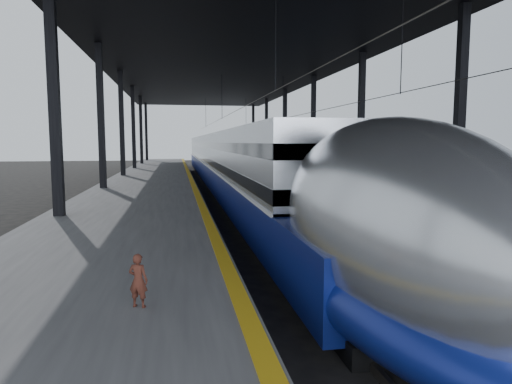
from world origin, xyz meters
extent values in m
plane|color=black|center=(0.00, 0.00, 0.00)|extent=(160.00, 160.00, 0.00)
cube|color=#4C4C4F|center=(-3.50, 20.00, 0.50)|extent=(6.00, 80.00, 1.00)
cube|color=gold|center=(-0.70, 20.00, 1.00)|extent=(0.30, 80.00, 0.01)
cube|color=slate|center=(1.28, 20.00, 0.08)|extent=(0.08, 80.00, 0.16)
cube|color=slate|center=(2.72, 20.00, 0.08)|extent=(0.08, 80.00, 0.16)
cube|color=slate|center=(6.28, 20.00, 0.08)|extent=(0.08, 80.00, 0.16)
cube|color=slate|center=(7.72, 20.00, 0.08)|extent=(0.08, 80.00, 0.16)
cube|color=black|center=(-5.80, 5.00, 4.50)|extent=(0.35, 0.35, 9.00)
cube|color=black|center=(9.60, 5.00, 4.50)|extent=(0.35, 0.35, 9.00)
cube|color=black|center=(-5.80, 15.00, 4.50)|extent=(0.35, 0.35, 9.00)
cube|color=black|center=(9.60, 15.00, 4.50)|extent=(0.35, 0.35, 9.00)
cube|color=black|center=(-5.80, 25.00, 4.50)|extent=(0.35, 0.35, 9.00)
cube|color=black|center=(9.60, 25.00, 4.50)|extent=(0.35, 0.35, 9.00)
cube|color=black|center=(-5.80, 35.00, 4.50)|extent=(0.35, 0.35, 9.00)
cube|color=black|center=(9.60, 35.00, 4.50)|extent=(0.35, 0.35, 9.00)
cube|color=black|center=(-5.80, 45.00, 4.50)|extent=(0.35, 0.35, 9.00)
cube|color=black|center=(9.60, 45.00, 4.50)|extent=(0.35, 0.35, 9.00)
cube|color=black|center=(-5.80, 55.00, 4.50)|extent=(0.35, 0.35, 9.00)
cube|color=black|center=(9.60, 55.00, 4.50)|extent=(0.35, 0.35, 9.00)
cube|color=black|center=(1.90, 20.00, 9.25)|extent=(18.00, 75.00, 0.45)
cylinder|color=slate|center=(2.00, 20.00, 5.50)|extent=(0.03, 74.00, 0.03)
cylinder|color=slate|center=(7.00, 20.00, 5.50)|extent=(0.03, 74.00, 0.03)
cube|color=#B5B8BD|center=(2.00, 27.28, 2.23)|extent=(2.81, 57.00, 3.88)
cube|color=navy|center=(2.00, 25.78, 1.02)|extent=(2.89, 62.00, 1.50)
cube|color=silver|center=(2.00, 27.28, 1.79)|extent=(2.91, 57.00, 0.10)
cube|color=black|center=(2.00, 27.28, 3.35)|extent=(2.85, 57.00, 0.41)
cube|color=black|center=(2.00, 27.28, 2.23)|extent=(2.85, 57.00, 0.41)
ellipsoid|color=#B5B8BD|center=(2.00, -4.22, 2.09)|extent=(2.81, 8.40, 3.88)
ellipsoid|color=navy|center=(2.00, -4.22, 0.97)|extent=(2.89, 8.40, 1.65)
ellipsoid|color=black|center=(2.00, -6.82, 2.86)|extent=(1.45, 2.20, 0.87)
cube|color=black|center=(2.00, -4.22, 0.20)|extent=(2.13, 2.60, 0.40)
cube|color=black|center=(2.00, 17.78, 0.20)|extent=(2.13, 2.60, 0.40)
cube|color=navy|center=(7.00, 15.93, 1.99)|extent=(2.78, 18.00, 3.77)
cube|color=gray|center=(7.00, 7.53, 1.99)|extent=(2.83, 1.20, 3.82)
cube|color=black|center=(7.00, 6.91, 2.83)|extent=(1.69, 0.06, 0.84)
cube|color=maroon|center=(7.00, 6.91, 1.54)|extent=(1.19, 0.06, 0.55)
cube|color=gray|center=(7.00, 34.93, 1.99)|extent=(2.78, 18.00, 3.77)
cube|color=gray|center=(7.00, 53.93, 1.99)|extent=(2.78, 18.00, 3.77)
cube|color=black|center=(7.00, 9.93, 0.18)|extent=(2.18, 2.40, 0.36)
cube|color=black|center=(7.00, 31.93, 0.18)|extent=(2.18, 2.40, 0.36)
imported|color=#50251A|center=(-2.32, -4.74, 1.43)|extent=(0.37, 0.31, 0.86)
camera|label=1|loc=(-1.70, -11.89, 3.58)|focal=32.00mm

